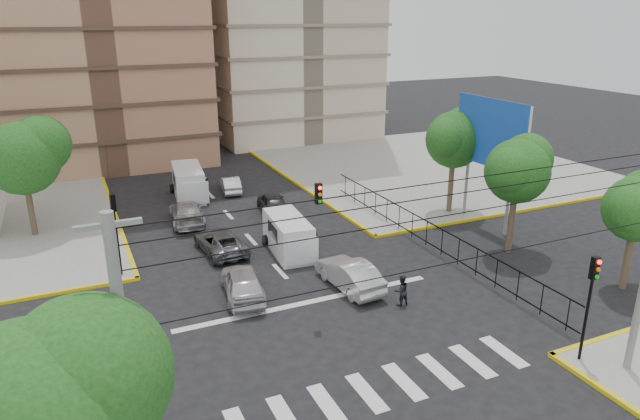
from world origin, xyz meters
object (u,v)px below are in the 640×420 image
car_silver_front_left (243,283)px  car_white_front_right (350,274)px  traffic_light_nw (115,221)px  van_right_lane (290,237)px  van_left_lane (189,184)px  traffic_light_se (590,292)px  pedestrian_crosswalk (401,291)px

car_silver_front_left → car_white_front_right: car_silver_front_left is taller
traffic_light_nw → van_right_lane: bearing=-4.8°
van_left_lane → car_white_front_right: bearing=-70.3°
car_white_front_right → van_right_lane: bearing=-82.0°
traffic_light_se → van_right_lane: bearing=113.4°
traffic_light_se → car_white_front_right: 11.19m
traffic_light_nw → van_right_lane: size_ratio=0.91×
traffic_light_se → van_right_lane: traffic_light_se is taller
traffic_light_nw → car_silver_front_left: 7.39m
traffic_light_se → car_white_front_right: traffic_light_se is taller
van_left_lane → car_white_front_right: 18.51m
car_silver_front_left → pedestrian_crosswalk: pedestrian_crosswalk is taller
van_right_lane → pedestrian_crosswalk: 8.29m
pedestrian_crosswalk → traffic_light_nw: bearing=-39.3°
van_right_lane → car_silver_front_left: size_ratio=1.08×
car_silver_front_left → pedestrian_crosswalk: bearing=158.1°
van_right_lane → car_white_front_right: van_right_lane is taller
car_white_front_right → pedestrian_crosswalk: 2.98m
van_right_lane → car_silver_front_left: (-4.05, -4.00, -0.26)m
van_right_lane → car_silver_front_left: bearing=-130.3°
van_right_lane → car_white_front_right: size_ratio=1.06×
traffic_light_se → car_white_front_right: bearing=118.9°
van_right_lane → pedestrian_crosswalk: (2.50, -7.90, -0.26)m
van_right_lane → van_left_lane: (-2.94, 12.79, 0.10)m
car_white_front_right → pedestrian_crosswalk: bearing=113.1°
car_silver_front_left → pedestrian_crosswalk: (6.55, -3.90, 0.00)m
traffic_light_nw → car_white_front_right: traffic_light_nw is taller
van_right_lane → traffic_light_nw: bearing=-179.8°
traffic_light_nw → pedestrian_crosswalk: traffic_light_nw is taller
traffic_light_se → traffic_light_nw: size_ratio=1.00×
van_right_lane → pedestrian_crosswalk: bearing=-67.4°
car_white_front_right → pedestrian_crosswalk: (1.37, -2.65, 0.02)m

